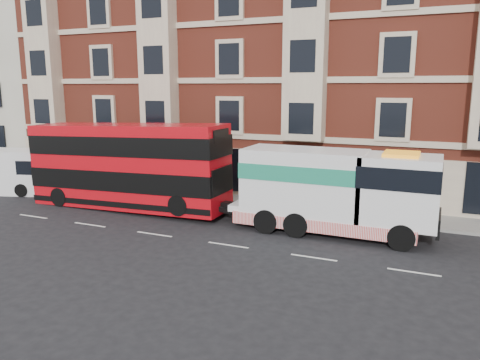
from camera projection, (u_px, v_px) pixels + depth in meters
name	position (u px, v px, depth m)	size (l,w,h in m)	color
ground	(228.00, 245.00, 21.37)	(120.00, 120.00, 0.00)	black
sidewalk	(281.00, 206.00, 28.10)	(90.00, 3.00, 0.15)	slate
victorian_terrace	(324.00, 44.00, 32.68)	(45.00, 12.00, 20.40)	maroon
cream_block	(2.00, 73.00, 44.06)	(16.00, 10.00, 16.80)	beige
lamp_post_west	(182.00, 160.00, 28.77)	(0.35, 0.15, 4.35)	black
double_decker_bus	(127.00, 165.00, 27.34)	(12.30, 2.82, 4.98)	red
tow_truck	(332.00, 190.00, 22.70)	(9.85, 2.91, 4.10)	silver
box_van	(4.00, 171.00, 31.73)	(6.10, 3.87, 2.95)	white
pedestrian	(144.00, 183.00, 30.33)	(0.58, 0.38, 1.59)	#1F1932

